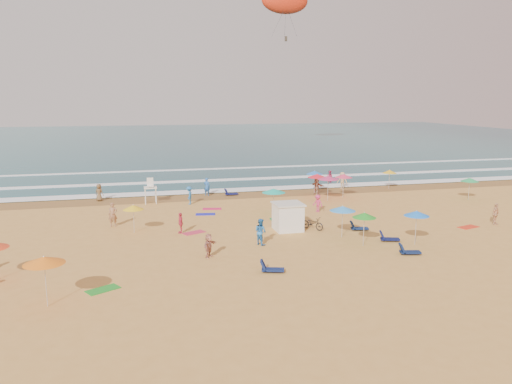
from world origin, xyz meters
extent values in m
plane|color=gold|center=(0.00, 0.00, 0.00)|extent=(220.00, 220.00, 0.00)
cube|color=#0C4756|center=(0.00, 84.00, 0.00)|extent=(220.00, 140.00, 0.18)
plane|color=olive|center=(0.00, 12.50, 0.01)|extent=(220.00, 220.00, 0.00)
cube|color=white|center=(0.00, 15.00, 0.10)|extent=(200.00, 2.20, 0.05)
cube|color=white|center=(0.00, 22.00, 0.10)|extent=(200.00, 1.60, 0.05)
cube|color=white|center=(0.00, 32.00, 0.10)|extent=(200.00, 1.20, 0.05)
cube|color=white|center=(0.68, -2.20, 1.00)|extent=(2.00, 2.00, 2.00)
cube|color=silver|center=(0.68, -2.20, 2.06)|extent=(2.20, 2.20, 0.12)
imported|color=black|center=(2.58, -2.50, 0.49)|extent=(1.68, 1.86, 0.98)
cone|color=blue|center=(7.87, 11.24, 2.28)|extent=(1.77, 1.77, 0.35)
cone|color=#1C75F4|center=(8.06, -8.03, 2.22)|extent=(1.71, 1.71, 0.35)
cone|color=orange|center=(-14.98, -13.05, 2.35)|extent=(1.95, 1.95, 0.35)
cone|color=#17BBA0|center=(1.12, 3.29, 2.07)|extent=(2.05, 2.05, 0.35)
cone|color=yellow|center=(16.95, 11.90, 1.97)|extent=(1.54, 1.54, 0.35)
cone|color=#D32F6C|center=(7.90, 7.55, 2.30)|extent=(2.03, 2.03, 0.35)
cone|color=#3494EC|center=(3.89, -5.09, 2.15)|extent=(1.86, 1.86, 0.35)
cone|color=green|center=(21.71, 4.59, 2.03)|extent=(1.74, 1.74, 0.35)
cone|color=yellow|center=(-10.77, -0.16, 1.96)|extent=(1.54, 1.54, 0.35)
cone|color=green|center=(4.45, -7.44, 2.16)|extent=(1.60, 1.60, 0.35)
cone|color=#F43660|center=(10.04, 8.72, 2.23)|extent=(1.76, 1.76, 0.35)
cone|color=#FF1A2E|center=(7.67, 9.94, 2.14)|extent=(1.96, 1.96, 0.35)
cube|color=#101D50|center=(-3.02, -11.07, 0.17)|extent=(1.41, 0.91, 0.34)
cube|color=#0D1345|center=(6.78, -6.90, 0.17)|extent=(1.41, 0.94, 0.34)
cube|color=#0E1E49|center=(6.53, -9.99, 0.17)|extent=(1.39, 0.84, 0.34)
cube|color=#0F214F|center=(5.99, -3.66, 0.17)|extent=(1.39, 0.82, 0.34)
cube|color=#0F144F|center=(-0.80, 12.50, 0.17)|extent=(1.34, 0.65, 0.34)
cube|color=#1E21BE|center=(-4.70, 4.54, 0.01)|extent=(1.81, 1.11, 0.03)
cube|color=#249226|center=(-12.48, -11.48, 0.01)|extent=(1.90, 1.58, 0.03)
cube|color=yellow|center=(2.73, 4.49, 0.01)|extent=(1.91, 1.54, 0.03)
cube|color=#CC304C|center=(-6.42, -1.28, 0.01)|extent=(1.90, 1.50, 0.03)
cube|color=#DE1B55|center=(-3.81, 6.53, 0.01)|extent=(1.83, 1.16, 0.03)
cube|color=#208338|center=(1.14, 1.32, 0.01)|extent=(1.76, 0.99, 0.03)
cube|color=red|center=(14.72, -4.82, 0.01)|extent=(1.87, 1.29, 0.03)
imported|color=tan|center=(-6.20, -7.36, 0.77)|extent=(1.22, 1.42, 1.54)
imported|color=#B16C51|center=(8.09, 11.10, 0.88)|extent=(1.24, 1.67, 1.75)
imported|color=#C8325C|center=(12.08, 17.35, 0.63)|extent=(1.08, 1.06, 1.75)
imported|color=#E3A877|center=(17.32, -4.58, 0.87)|extent=(1.10, 0.86, 1.74)
imported|color=#9A6947|center=(-12.36, 2.19, 0.95)|extent=(0.73, 0.51, 1.90)
imported|color=#D53569|center=(5.17, 3.17, 0.77)|extent=(1.03, 1.14, 1.54)
imported|color=#265DB2|center=(-3.30, 13.08, 0.94)|extent=(0.82, 0.77, 1.88)
imported|color=#266BB1|center=(-5.57, 9.13, 0.87)|extent=(0.88, 1.24, 1.74)
imported|color=brown|center=(-14.01, 12.83, 0.85)|extent=(0.99, 0.86, 1.70)
imported|color=#2A79C6|center=(-2.31, -5.43, 0.92)|extent=(1.04, 1.12, 1.84)
imported|color=tan|center=(11.96, 13.32, 0.94)|extent=(1.37, 1.33, 1.88)
imported|color=#DF3753|center=(-7.38, -1.08, 0.79)|extent=(0.41, 0.93, 1.57)
ellipsoid|color=red|center=(18.10, 55.81, 27.90)|extent=(8.99, 3.15, 4.95)
cube|color=#3F3326|center=(18.10, 54.81, 20.90)|extent=(0.40, 0.30, 0.90)
camera|label=1|loc=(-10.63, -37.63, 9.95)|focal=35.00mm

